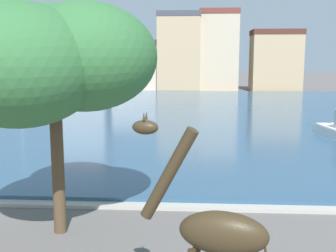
% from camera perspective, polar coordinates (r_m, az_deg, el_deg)
% --- Properties ---
extents(harbor_water, '(83.99, 49.40, 0.26)m').
position_cam_1_polar(harbor_water, '(39.17, -0.52, 1.89)').
color(harbor_water, '#2D5170').
rests_on(harbor_water, ground).
extents(quay_edge_coping, '(83.99, 0.50, 0.12)m').
position_cam_1_polar(quay_edge_coping, '(14.96, -7.34, -10.70)').
color(quay_edge_coping, '#ADA89E').
rests_on(quay_edge_coping, ground).
extents(giraffe_statue, '(2.40, 0.95, 4.25)m').
position_cam_1_polar(giraffe_statue, '(7.32, 6.51, -14.77)').
color(giraffe_statue, '#382B19').
rests_on(giraffe_statue, ground).
extents(sailboat_grey, '(2.18, 7.23, 8.86)m').
position_cam_1_polar(sailboat_grey, '(48.65, -19.48, 3.31)').
color(sailboat_grey, '#939399').
rests_on(sailboat_grey, ground).
extents(shade_tree, '(5.59, 6.00, 6.67)m').
position_cam_1_polar(shade_tree, '(12.08, -15.75, 8.66)').
color(shade_tree, brown).
rests_on(shade_tree, ground).
extents(townhouse_end_terrace, '(7.64, 7.86, 12.95)m').
position_cam_1_polar(townhouse_end_terrace, '(69.48, -11.31, 10.18)').
color(townhouse_end_terrace, beige).
rests_on(townhouse_end_terrace, ground).
extents(townhouse_narrow_midrow, '(7.71, 7.22, 7.99)m').
position_cam_1_polar(townhouse_narrow_midrow, '(69.91, -4.19, 8.29)').
color(townhouse_narrow_midrow, beige).
rests_on(townhouse_narrow_midrow, ground).
extents(townhouse_wide_warehouse, '(6.68, 6.34, 12.14)m').
position_cam_1_polar(townhouse_wide_warehouse, '(66.70, 1.53, 10.05)').
color(townhouse_wide_warehouse, tan).
rests_on(townhouse_wide_warehouse, ground).
extents(townhouse_tall_gabled, '(6.18, 8.09, 12.63)m').
position_cam_1_polar(townhouse_tall_gabled, '(69.18, 6.81, 10.16)').
color(townhouse_tall_gabled, '#C6B293').
rests_on(townhouse_tall_gabled, ground).
extents(townhouse_corner_house, '(7.63, 5.53, 9.45)m').
position_cam_1_polar(townhouse_corner_house, '(67.87, 14.44, 8.61)').
color(townhouse_corner_house, tan).
rests_on(townhouse_corner_house, ground).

